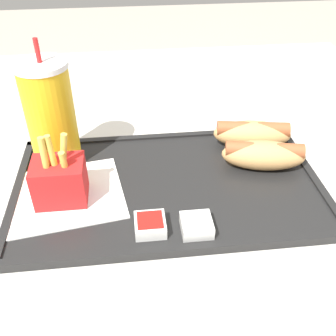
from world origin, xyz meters
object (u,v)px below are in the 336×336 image
at_px(hot_dog_near, 264,154).
at_px(fries_carton, 60,180).
at_px(soda_cup, 51,115).
at_px(sauce_cup_ketchup, 150,225).
at_px(hot_dog_far, 252,133).
at_px(sauce_cup_mayo, 197,225).

distance_m(hot_dog_near, fries_carton, 0.32).
relative_size(soda_cup, fries_carton, 1.85).
xyz_separation_m(soda_cup, sauce_cup_ketchup, (0.14, -0.18, -0.08)).
bearing_deg(hot_dog_far, hot_dog_near, -90.00).
bearing_deg(sauce_cup_mayo, fries_carton, 155.19).
height_order(sauce_cup_mayo, sauce_cup_ketchup, same).
xyz_separation_m(fries_carton, sauce_cup_mayo, (0.19, -0.09, -0.03)).
relative_size(hot_dog_near, fries_carton, 1.26).
bearing_deg(sauce_cup_mayo, soda_cup, 137.39).
relative_size(soda_cup, sauce_cup_ketchup, 4.99).
distance_m(hot_dog_far, sauce_cup_mayo, 0.24).
distance_m(hot_dog_far, fries_carton, 0.34).
xyz_separation_m(fries_carton, sauce_cup_ketchup, (0.12, -0.08, -0.03)).
distance_m(hot_dog_near, sauce_cup_mayo, 0.19).
bearing_deg(hot_dog_far, sauce_cup_mayo, -124.08).
relative_size(soda_cup, hot_dog_near, 1.47).
height_order(hot_dog_far, fries_carton, fries_carton).
bearing_deg(fries_carton, soda_cup, 99.08).
height_order(hot_dog_near, sauce_cup_mayo, hot_dog_near).
bearing_deg(sauce_cup_ketchup, hot_dog_far, 44.01).
bearing_deg(hot_dog_near, hot_dog_far, 90.00).
xyz_separation_m(hot_dog_far, sauce_cup_ketchup, (-0.19, -0.19, -0.02)).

